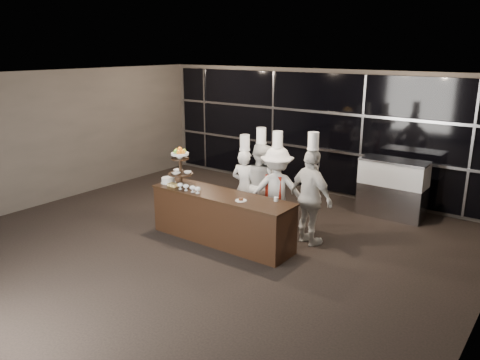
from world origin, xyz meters
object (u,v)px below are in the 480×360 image
Objects in this scene: display_case at (393,185)px; chef_b at (261,184)px; chef_c at (277,190)px; chef_a at (245,186)px; layer_cake at (168,180)px; chef_d at (311,197)px; buffet_counter at (222,218)px; display_stand at (180,164)px.

chef_b is (-1.98, -2.03, 0.17)m from display_case.
display_case is at bearing 55.75° from chef_c.
display_case is 3.15m from chef_a.
display_case reaches higher than layer_cake.
layer_cake is 2.80m from chef_d.
chef_c is (0.48, -0.17, -0.00)m from chef_b.
layer_cake reaches higher than buffet_counter.
display_stand is 4.46m from display_case.
chef_c is (0.56, 1.00, 0.39)m from buffet_counter.
layer_cake is 1.52m from chef_a.
chef_d is (2.64, 0.93, -0.07)m from layer_cake.
chef_d is at bearing -8.26° from chef_c.
chef_a is (-0.18, 0.97, 0.34)m from buffet_counter.
buffet_counter is at bearing -79.60° from chef_a.
chef_b is 0.51m from chef_c.
buffet_counter is 1.67m from chef_d.
display_stand is at bearing -159.52° from chef_d.
chef_c reaches higher than chef_a.
buffet_counter is at bearing 2.22° from layer_cake.
chef_d is (1.28, -0.29, 0.05)m from chef_b.
display_stand is 1.91m from chef_c.
chef_b is 1.31m from chef_d.
chef_b reaches higher than display_case.
display_stand is 0.54× the size of display_case.
chef_c is (1.56, 1.00, -0.48)m from display_stand.
chef_a is 0.73m from chef_c.
buffet_counter is at bearing -122.72° from display_case.
display_stand reaches higher than buffet_counter.
layer_cake is at bearing -135.85° from display_case.
chef_d reaches higher than layer_cake.
chef_d is at bearing 19.37° from layer_cake.
chef_a reaches higher than layer_cake.
display_case is (3.05, 3.19, -0.65)m from display_stand.
buffet_counter is 1.33m from display_stand.
display_case is at bearing 46.30° from display_stand.
buffet_counter is 3.81× the size of display_stand.
layer_cake is 0.15× the size of chef_b.
layer_cake is 0.22× the size of display_case.
buffet_counter is 1.39m from layer_cake.
layer_cake is 4.66m from display_case.
display_stand is (-1.00, -0.00, 0.87)m from buffet_counter.
chef_c is at bearing 2.40° from chef_a.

